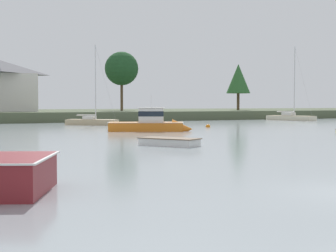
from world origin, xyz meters
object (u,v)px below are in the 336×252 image
at_px(sailboat_cream, 291,119).
at_px(sailboat_sand, 92,123).
at_px(dinghy_white, 169,143).
at_px(mooring_buoy_orange, 208,126).
at_px(cruiser_orange, 154,126).

relative_size(sailboat_cream, sailboat_sand, 1.18).
xyz_separation_m(dinghy_white, sailboat_sand, (4.65, 31.63, 0.05)).
relative_size(dinghy_white, sailboat_cream, 0.34).
xyz_separation_m(sailboat_cream, mooring_buoy_orange, (-24.04, -14.84, -0.17)).
distance_m(cruiser_orange, mooring_buoy_orange, 9.91).
xyz_separation_m(cruiser_orange, mooring_buoy_orange, (8.73, 4.67, -0.42)).
relative_size(cruiser_orange, sailboat_cream, 0.67).
bearing_deg(mooring_buoy_orange, sailboat_cream, 31.69).
height_order(dinghy_white, sailboat_sand, sailboat_sand).
distance_m(sailboat_sand, mooring_buoy_orange, 15.11).
relative_size(sailboat_cream, mooring_buoy_orange, 21.73).
xyz_separation_m(dinghy_white, sailboat_cream, (38.84, 35.27, 0.09)).
bearing_deg(dinghy_white, mooring_buoy_orange, 54.09).
bearing_deg(sailboat_sand, mooring_buoy_orange, -47.83).
height_order(cruiser_orange, sailboat_sand, sailboat_sand).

